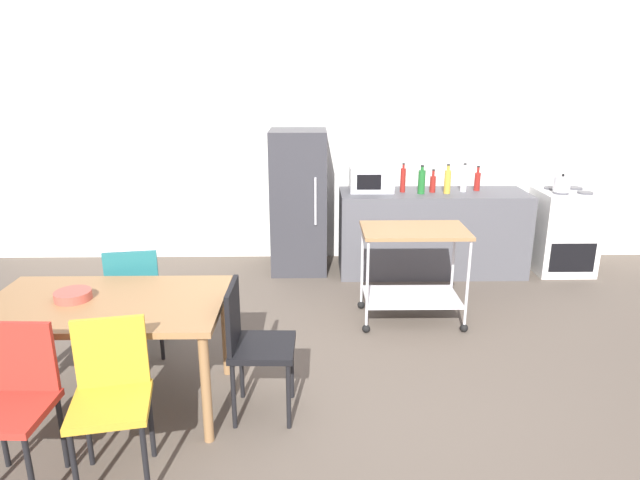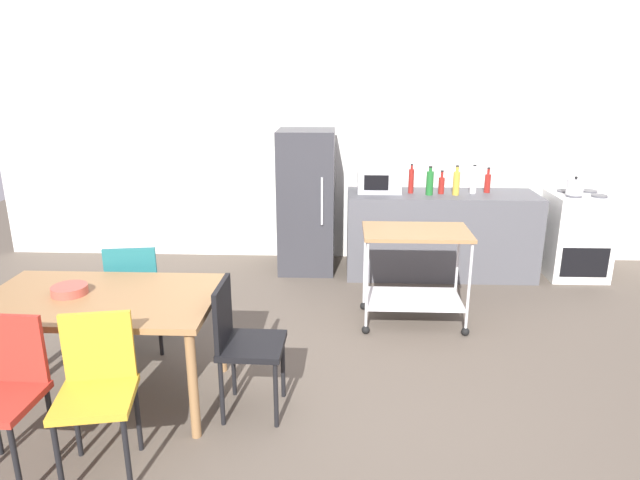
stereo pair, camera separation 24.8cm
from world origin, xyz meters
name	(u,v)px [view 2 (the right image)]	position (x,y,z in m)	size (l,w,h in m)	color
ground_plane	(364,409)	(0.00, 0.00, 0.00)	(12.00, 12.00, 0.00)	brown
back_wall	(357,134)	(0.00, 3.20, 1.45)	(8.40, 0.12, 2.90)	silver
kitchen_counter	(440,234)	(0.90, 2.60, 0.45)	(2.00, 0.64, 0.90)	#4C4C51
dining_table	(100,308)	(-1.72, 0.06, 0.67)	(1.50, 0.90, 0.75)	olive
chair_teal	(136,289)	(-1.75, 0.75, 0.52)	(0.46, 0.46, 0.89)	#1E666B
chair_black	(242,338)	(-0.79, -0.03, 0.52)	(0.41, 0.41, 0.89)	black
chair_red	(3,387)	(-1.97, -0.65, 0.52)	(0.41, 0.41, 0.89)	#B72D23
chair_mustard	(97,384)	(-1.48, -0.60, 0.52)	(0.47, 0.47, 0.89)	gold
stove_oven	(576,235)	(2.35, 2.62, 0.45)	(0.60, 0.61, 0.92)	white
refrigerator	(307,202)	(-0.55, 2.70, 0.78)	(0.60, 0.63, 1.55)	#333338
kitchen_cart	(415,261)	(0.47, 1.35, 0.57)	(0.91, 0.57, 0.85)	olive
microwave	(379,180)	(0.23, 2.67, 1.03)	(0.46, 0.35, 0.26)	silver
bottle_soda	(411,181)	(0.56, 2.61, 1.03)	(0.06, 0.06, 0.31)	maroon
bottle_sesame_oil	(430,183)	(0.75, 2.53, 1.03)	(0.08, 0.08, 0.30)	#1E6628
bottle_wine	(441,185)	(0.88, 2.59, 1.00)	(0.06, 0.06, 0.25)	maroon
bottle_vinegar	(456,183)	(1.02, 2.53, 1.03)	(0.07, 0.07, 0.31)	gold
bottle_olive_oil	(474,182)	(1.22, 2.62, 1.02)	(0.07, 0.07, 0.30)	silver
bottle_soy_sauce	(488,183)	(1.38, 2.67, 1.01)	(0.06, 0.06, 0.27)	maroon
fruit_bowl	(70,290)	(-1.93, 0.09, 0.78)	(0.23, 0.23, 0.06)	#B24C3F
kettle	(575,187)	(2.23, 2.52, 1.00)	(0.24, 0.17, 0.19)	silver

